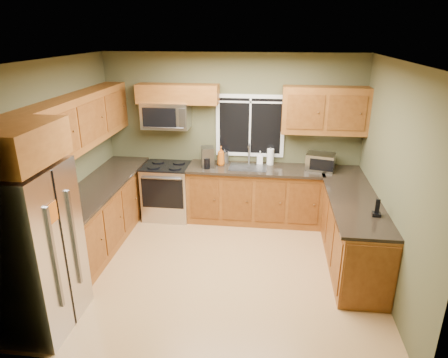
% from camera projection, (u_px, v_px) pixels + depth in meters
% --- Properties ---
extents(floor, '(4.20, 4.20, 0.00)m').
position_uv_depth(floor, '(217.00, 267.00, 5.42)').
color(floor, '#AD7F4C').
rests_on(floor, ground).
extents(ceiling, '(4.20, 4.20, 0.00)m').
position_uv_depth(ceiling, '(216.00, 61.00, 4.47)').
color(ceiling, white).
rests_on(ceiling, back_wall).
extents(back_wall, '(4.20, 0.00, 4.20)m').
position_uv_depth(back_wall, '(232.00, 137.00, 6.62)').
color(back_wall, '#4C4C2F').
rests_on(back_wall, ground).
extents(front_wall, '(4.20, 0.00, 4.20)m').
position_uv_depth(front_wall, '(186.00, 247.00, 3.28)').
color(front_wall, '#4C4C2F').
rests_on(front_wall, ground).
extents(left_wall, '(0.00, 3.60, 3.60)m').
position_uv_depth(left_wall, '(57.00, 167.00, 5.19)').
color(left_wall, '#4C4C2F').
rests_on(left_wall, ground).
extents(right_wall, '(0.00, 3.60, 3.60)m').
position_uv_depth(right_wall, '(393.00, 181.00, 4.70)').
color(right_wall, '#4C4C2F').
rests_on(right_wall, ground).
extents(window, '(1.12, 0.03, 1.02)m').
position_uv_depth(window, '(250.00, 126.00, 6.50)').
color(window, white).
rests_on(window, back_wall).
extents(base_cabinets_left, '(0.60, 2.65, 0.90)m').
position_uv_depth(base_cabinets_left, '(101.00, 215.00, 5.91)').
color(base_cabinets_left, brown).
rests_on(base_cabinets_left, ground).
extents(countertop_left, '(0.65, 2.65, 0.04)m').
position_uv_depth(countertop_left, '(100.00, 185.00, 5.75)').
color(countertop_left, black).
rests_on(countertop_left, base_cabinets_left).
extents(base_cabinets_back, '(2.17, 0.60, 0.90)m').
position_uv_depth(base_cabinets_back, '(254.00, 195.00, 6.61)').
color(base_cabinets_back, brown).
rests_on(base_cabinets_back, ground).
extents(countertop_back, '(2.17, 0.65, 0.04)m').
position_uv_depth(countertop_back, '(255.00, 169.00, 6.42)').
color(countertop_back, black).
rests_on(countertop_back, base_cabinets_back).
extents(base_cabinets_peninsula, '(0.60, 2.52, 0.90)m').
position_uv_depth(base_cabinets_peninsula, '(350.00, 227.00, 5.56)').
color(base_cabinets_peninsula, brown).
rests_on(base_cabinets_peninsula, ground).
extents(countertop_peninsula, '(0.65, 2.50, 0.04)m').
position_uv_depth(countertop_peninsula, '(352.00, 195.00, 5.40)').
color(countertop_peninsula, black).
rests_on(countertop_peninsula, base_cabinets_peninsula).
extents(upper_cabinets_left, '(0.33, 2.65, 0.72)m').
position_uv_depth(upper_cabinets_left, '(81.00, 121.00, 5.43)').
color(upper_cabinets_left, brown).
rests_on(upper_cabinets_left, left_wall).
extents(upper_cabinets_back_left, '(1.30, 0.33, 0.30)m').
position_uv_depth(upper_cabinets_back_left, '(178.00, 94.00, 6.31)').
color(upper_cabinets_back_left, brown).
rests_on(upper_cabinets_back_left, back_wall).
extents(upper_cabinets_back_right, '(1.30, 0.33, 0.72)m').
position_uv_depth(upper_cabinets_back_right, '(325.00, 110.00, 6.12)').
color(upper_cabinets_back_right, brown).
rests_on(upper_cabinets_back_right, back_wall).
extents(upper_cabinet_over_fridge, '(0.72, 0.90, 0.38)m').
position_uv_depth(upper_cabinet_over_fridge, '(11.00, 144.00, 3.70)').
color(upper_cabinet_over_fridge, brown).
rests_on(upper_cabinet_over_fridge, left_wall).
extents(refrigerator, '(0.74, 0.90, 1.80)m').
position_uv_depth(refrigerator, '(32.00, 250.00, 4.10)').
color(refrigerator, '#B7B7BC').
rests_on(refrigerator, ground).
extents(range, '(0.76, 0.69, 0.94)m').
position_uv_depth(range, '(168.00, 191.00, 6.74)').
color(range, '#B7B7BC').
rests_on(range, ground).
extents(microwave, '(0.76, 0.41, 0.42)m').
position_uv_depth(microwave, '(166.00, 115.00, 6.43)').
color(microwave, '#B7B7BC').
rests_on(microwave, back_wall).
extents(sink, '(0.60, 0.42, 0.36)m').
position_uv_depth(sink, '(248.00, 166.00, 6.44)').
color(sink, slate).
rests_on(sink, countertop_back).
extents(toaster_oven, '(0.49, 0.42, 0.27)m').
position_uv_depth(toaster_oven, '(320.00, 162.00, 6.27)').
color(toaster_oven, '#B7B7BC').
rests_on(toaster_oven, countertop_back).
extents(coffee_maker, '(0.25, 0.30, 0.33)m').
position_uv_depth(coffee_maker, '(207.00, 158.00, 6.41)').
color(coffee_maker, slate).
rests_on(coffee_maker, countertop_back).
extents(kettle, '(0.15, 0.15, 0.25)m').
position_uv_depth(kettle, '(224.00, 157.00, 6.60)').
color(kettle, '#B7B7BC').
rests_on(kettle, countertop_back).
extents(paper_towel_roll, '(0.12, 0.12, 0.29)m').
position_uv_depth(paper_towel_roll, '(270.00, 157.00, 6.53)').
color(paper_towel_roll, white).
rests_on(paper_towel_roll, countertop_back).
extents(soap_bottle_a, '(0.13, 0.14, 0.31)m').
position_uv_depth(soap_bottle_a, '(221.00, 156.00, 6.49)').
color(soap_bottle_a, '#BF5712').
rests_on(soap_bottle_a, countertop_back).
extents(soap_bottle_b, '(0.10, 0.10, 0.21)m').
position_uv_depth(soap_bottle_b, '(260.00, 157.00, 6.58)').
color(soap_bottle_b, white).
rests_on(soap_bottle_b, countertop_back).
extents(cordless_phone, '(0.11, 0.11, 0.22)m').
position_uv_depth(cordless_phone, '(377.00, 211.00, 4.74)').
color(cordless_phone, black).
rests_on(cordless_phone, countertop_peninsula).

